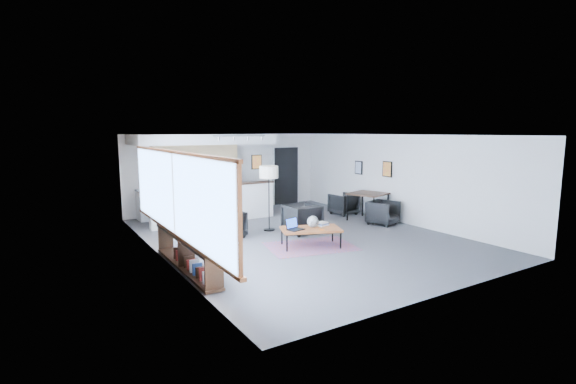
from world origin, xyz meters
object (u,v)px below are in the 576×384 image
armchair_left (228,223)px  dining_table (368,195)px  laptop (294,226)px  ceramic_pot (313,222)px  book_stack (322,224)px  floor_lamp (269,174)px  dining_chair_far (343,205)px  coffee_table (311,230)px  microwave (229,178)px  armchair_right (302,217)px  dining_chair_near (383,213)px

armchair_left → dining_table: 4.52m
laptop → ceramic_pot: size_ratio=1.52×
ceramic_pot → book_stack: size_ratio=0.84×
floor_lamp → dining_chair_far: (3.14, 0.66, -1.21)m
coffee_table → book_stack: size_ratio=4.67×
ceramic_pot → dining_table: dining_table is taller
ceramic_pot → microwave: (0.12, 5.07, 0.54)m
armchair_right → dining_chair_near: (2.57, -0.40, -0.10)m
dining_chair_near → dining_chair_far: (-0.01, 1.79, -0.00)m
coffee_table → dining_chair_far: (3.12, 2.62, -0.09)m
laptop → microwave: bearing=69.1°
book_stack → floor_lamp: bearing=102.0°
dining_chair_far → coffee_table: bearing=34.7°
dining_chair_near → dining_chair_far: dining_chair_near is taller
floor_lamp → dining_chair_near: floor_lamp is taller
armchair_left → floor_lamp: bearing=175.8°
microwave → ceramic_pot: bearing=-85.9°
laptop → dining_chair_far: 4.34m
ceramic_pot → armchair_left: bearing=128.3°
armchair_right → laptop: bearing=49.2°
book_stack → coffee_table: bearing=-168.8°
coffee_table → dining_chair_near: size_ratio=2.34×
laptop → armchair_left: armchair_left is taller
book_stack → floor_lamp: 2.19m
dining_table → laptop: bearing=-158.3°
floor_lamp → dining_chair_near: size_ratio=2.69×
coffee_table → microwave: 5.16m
coffee_table → microwave: size_ratio=2.63×
laptop → floor_lamp: size_ratio=0.24×
dining_table → dining_chair_far: dining_table is taller
laptop → armchair_right: bearing=35.1°
dining_table → coffee_table: bearing=-154.3°
ceramic_pot → dining_table: size_ratio=0.22×
floor_lamp → laptop: bearing=-101.8°
floor_lamp → dining_chair_near: 3.56m
laptop → dining_table: 3.87m
ceramic_pot → floor_lamp: floor_lamp is taller
ceramic_pot → armchair_left: (-1.40, 1.77, -0.21)m
floor_lamp → dining_table: bearing=-7.6°
armchair_right → dining_chair_far: armchair_right is taller
ceramic_pot → armchair_right: size_ratio=0.33×
dining_table → dining_chair_near: size_ratio=1.90×
laptop → floor_lamp: floor_lamp is taller
book_stack → dining_chair_near: 2.86m
armchair_right → dining_chair_far: size_ratio=1.32×
floor_lamp → microwave: floor_lamp is taller
dining_chair_far → laptop: bearing=30.2°
book_stack → microwave: bearing=92.0°
floor_lamp → microwave: bearing=85.9°
armchair_left → armchair_right: (1.89, -0.58, 0.05)m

